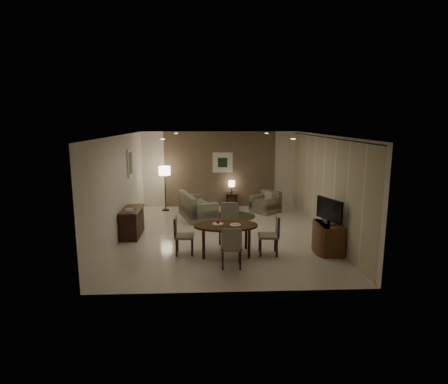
{
  "coord_description": "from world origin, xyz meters",
  "views": [
    {
      "loc": [
        -0.46,
        -9.85,
        3.08
      ],
      "look_at": [
        0.0,
        0.2,
        1.15
      ],
      "focal_mm": 30.0,
      "sensor_mm": 36.0,
      "label": 1
    }
  ],
  "objects_px": {
    "chair_far": "(229,224)",
    "tv_cabinet": "(329,238)",
    "console_desk": "(132,222)",
    "sofa": "(198,206)",
    "dining_table": "(226,239)",
    "chair_near": "(231,246)",
    "chair_left": "(184,236)",
    "floor_lamp": "(165,189)",
    "chair_right": "(268,235)",
    "side_table": "(232,200)",
    "armchair": "(265,202)"
  },
  "relations": [
    {
      "from": "console_desk",
      "to": "chair_right",
      "type": "height_order",
      "value": "chair_right"
    },
    {
      "from": "dining_table",
      "to": "armchair",
      "type": "bearing_deg",
      "value": 68.59
    },
    {
      "from": "console_desk",
      "to": "tv_cabinet",
      "type": "relative_size",
      "value": 1.33
    },
    {
      "from": "chair_right",
      "to": "side_table",
      "type": "xyz_separation_m",
      "value": [
        -0.53,
        4.83,
        -0.2
      ]
    },
    {
      "from": "dining_table",
      "to": "chair_near",
      "type": "xyz_separation_m",
      "value": [
        0.08,
        -0.81,
        0.11
      ]
    },
    {
      "from": "armchair",
      "to": "side_table",
      "type": "distance_m",
      "value": 1.36
    },
    {
      "from": "chair_left",
      "to": "sofa",
      "type": "height_order",
      "value": "chair_left"
    },
    {
      "from": "dining_table",
      "to": "chair_far",
      "type": "height_order",
      "value": "chair_far"
    },
    {
      "from": "chair_far",
      "to": "chair_left",
      "type": "height_order",
      "value": "chair_far"
    },
    {
      "from": "console_desk",
      "to": "floor_lamp",
      "type": "xyz_separation_m",
      "value": [
        0.58,
        2.91,
        0.39
      ]
    },
    {
      "from": "console_desk",
      "to": "chair_left",
      "type": "height_order",
      "value": "chair_left"
    },
    {
      "from": "tv_cabinet",
      "to": "chair_near",
      "type": "xyz_separation_m",
      "value": [
        -2.36,
        -0.81,
        0.11
      ]
    },
    {
      "from": "console_desk",
      "to": "sofa",
      "type": "relative_size",
      "value": 0.71
    },
    {
      "from": "tv_cabinet",
      "to": "side_table",
      "type": "xyz_separation_m",
      "value": [
        -1.98,
        4.75,
        -0.09
      ]
    },
    {
      "from": "chair_right",
      "to": "chair_far",
      "type": "bearing_deg",
      "value": -132.05
    },
    {
      "from": "tv_cabinet",
      "to": "chair_near",
      "type": "relative_size",
      "value": 0.99
    },
    {
      "from": "chair_left",
      "to": "chair_near",
      "type": "bearing_deg",
      "value": -129.28
    },
    {
      "from": "chair_far",
      "to": "sofa",
      "type": "height_order",
      "value": "chair_far"
    },
    {
      "from": "console_desk",
      "to": "chair_near",
      "type": "relative_size",
      "value": 1.32
    },
    {
      "from": "chair_near",
      "to": "chair_right",
      "type": "distance_m",
      "value": 1.16
    },
    {
      "from": "tv_cabinet",
      "to": "chair_left",
      "type": "height_order",
      "value": "chair_left"
    },
    {
      "from": "chair_near",
      "to": "armchair",
      "type": "height_order",
      "value": "chair_near"
    },
    {
      "from": "console_desk",
      "to": "chair_right",
      "type": "relative_size",
      "value": 1.29
    },
    {
      "from": "console_desk",
      "to": "chair_far",
      "type": "relative_size",
      "value": 1.2
    },
    {
      "from": "tv_cabinet",
      "to": "armchair",
      "type": "distance_m",
      "value": 4.05
    },
    {
      "from": "chair_left",
      "to": "chair_right",
      "type": "distance_m",
      "value": 1.95
    },
    {
      "from": "chair_left",
      "to": "floor_lamp",
      "type": "distance_m",
      "value": 4.48
    },
    {
      "from": "console_desk",
      "to": "sofa",
      "type": "bearing_deg",
      "value": 46.65
    },
    {
      "from": "sofa",
      "to": "side_table",
      "type": "distance_m",
      "value": 1.86
    },
    {
      "from": "chair_near",
      "to": "sofa",
      "type": "distance_m",
      "value": 4.21
    },
    {
      "from": "chair_near",
      "to": "sofa",
      "type": "xyz_separation_m",
      "value": [
        -0.81,
        4.13,
        -0.06
      ]
    },
    {
      "from": "chair_left",
      "to": "side_table",
      "type": "bearing_deg",
      "value": -16.88
    },
    {
      "from": "tv_cabinet",
      "to": "sofa",
      "type": "distance_m",
      "value": 4.59
    },
    {
      "from": "console_desk",
      "to": "tv_cabinet",
      "type": "bearing_deg",
      "value": -17.05
    },
    {
      "from": "chair_left",
      "to": "sofa",
      "type": "bearing_deg",
      "value": -4.12
    },
    {
      "from": "floor_lamp",
      "to": "side_table",
      "type": "bearing_deg",
      "value": 8.25
    },
    {
      "from": "chair_right",
      "to": "console_desk",
      "type": "bearing_deg",
      "value": -110.79
    },
    {
      "from": "tv_cabinet",
      "to": "chair_left",
      "type": "distance_m",
      "value": 3.4
    },
    {
      "from": "chair_far",
      "to": "tv_cabinet",
      "type": "bearing_deg",
      "value": -9.2
    },
    {
      "from": "dining_table",
      "to": "chair_right",
      "type": "relative_size",
      "value": 1.61
    },
    {
      "from": "tv_cabinet",
      "to": "chair_near",
      "type": "distance_m",
      "value": 2.5
    },
    {
      "from": "chair_right",
      "to": "sofa",
      "type": "relative_size",
      "value": 0.55
    },
    {
      "from": "tv_cabinet",
      "to": "dining_table",
      "type": "distance_m",
      "value": 2.44
    },
    {
      "from": "armchair",
      "to": "chair_right",
      "type": "bearing_deg",
      "value": -47.08
    },
    {
      "from": "chair_far",
      "to": "console_desk",
      "type": "bearing_deg",
      "value": 175.22
    },
    {
      "from": "tv_cabinet",
      "to": "sofa",
      "type": "bearing_deg",
      "value": 133.67
    },
    {
      "from": "side_table",
      "to": "chair_left",
      "type": "bearing_deg",
      "value": -106.74
    },
    {
      "from": "tv_cabinet",
      "to": "sofa",
      "type": "height_order",
      "value": "sofa"
    },
    {
      "from": "console_desk",
      "to": "tv_cabinet",
      "type": "xyz_separation_m",
      "value": [
        4.89,
        -1.5,
        -0.03
      ]
    },
    {
      "from": "dining_table",
      "to": "chair_near",
      "type": "distance_m",
      "value": 0.83
    }
  ]
}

